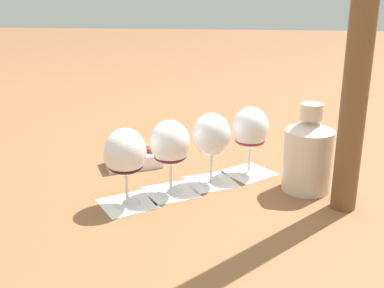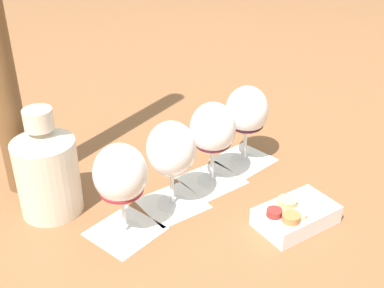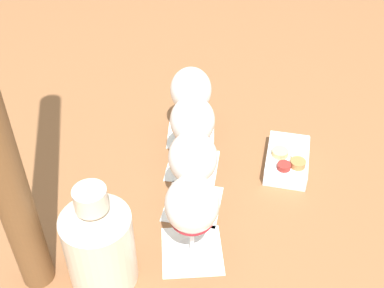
{
  "view_description": "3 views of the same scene",
  "coord_description": "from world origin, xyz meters",
  "px_view_note": "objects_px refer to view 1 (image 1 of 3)",
  "views": [
    {
      "loc": [
        1.06,
        0.1,
        0.47
      ],
      "look_at": [
        0.0,
        0.01,
        0.11
      ],
      "focal_mm": 45.0,
      "sensor_mm": 36.0,
      "label": 1
    },
    {
      "loc": [
        -0.79,
        0.13,
        0.56
      ],
      "look_at": [
        0.0,
        0.01,
        0.11
      ],
      "focal_mm": 45.0,
      "sensor_mm": 36.0,
      "label": 2
    },
    {
      "loc": [
        -0.43,
        0.58,
        0.71
      ],
      "look_at": [
        0.0,
        0.01,
        0.11
      ],
      "focal_mm": 45.0,
      "sensor_mm": 36.0,
      "label": 3
    }
  ],
  "objects_px": {
    "wine_glass_0": "(250,130)",
    "wine_glass_3": "(125,155)",
    "ceramic_vase": "(308,153)",
    "wine_glass_1": "(212,138)",
    "snack_dish": "(134,158)",
    "wine_glass_2": "(170,146)"
  },
  "relations": [
    {
      "from": "wine_glass_2",
      "to": "snack_dish",
      "type": "xyz_separation_m",
      "value": [
        -0.17,
        -0.12,
        -0.1
      ]
    },
    {
      "from": "wine_glass_1",
      "to": "wine_glass_3",
      "type": "relative_size",
      "value": 1.0
    },
    {
      "from": "wine_glass_1",
      "to": "wine_glass_2",
      "type": "height_order",
      "value": "same"
    },
    {
      "from": "wine_glass_0",
      "to": "ceramic_vase",
      "type": "bearing_deg",
      "value": 56.36
    },
    {
      "from": "wine_glass_0",
      "to": "wine_glass_3",
      "type": "distance_m",
      "value": 0.34
    },
    {
      "from": "wine_glass_3",
      "to": "wine_glass_2",
      "type": "bearing_deg",
      "value": 128.85
    },
    {
      "from": "wine_glass_0",
      "to": "wine_glass_2",
      "type": "relative_size",
      "value": 1.0
    },
    {
      "from": "wine_glass_3",
      "to": "snack_dish",
      "type": "distance_m",
      "value": 0.26
    },
    {
      "from": "wine_glass_0",
      "to": "wine_glass_3",
      "type": "height_order",
      "value": "same"
    },
    {
      "from": "wine_glass_3",
      "to": "snack_dish",
      "type": "bearing_deg",
      "value": -171.75
    },
    {
      "from": "wine_glass_1",
      "to": "wine_glass_3",
      "type": "height_order",
      "value": "same"
    },
    {
      "from": "wine_glass_2",
      "to": "ceramic_vase",
      "type": "height_order",
      "value": "ceramic_vase"
    },
    {
      "from": "wine_glass_1",
      "to": "ceramic_vase",
      "type": "height_order",
      "value": "ceramic_vase"
    },
    {
      "from": "wine_glass_0",
      "to": "ceramic_vase",
      "type": "relative_size",
      "value": 0.83
    },
    {
      "from": "ceramic_vase",
      "to": "wine_glass_0",
      "type": "bearing_deg",
      "value": -123.64
    },
    {
      "from": "wine_glass_1",
      "to": "snack_dish",
      "type": "relative_size",
      "value": 1.03
    },
    {
      "from": "wine_glass_0",
      "to": "snack_dish",
      "type": "relative_size",
      "value": 1.03
    },
    {
      "from": "wine_glass_1",
      "to": "snack_dish",
      "type": "xyz_separation_m",
      "value": [
        -0.1,
        -0.21,
        -0.1
      ]
    },
    {
      "from": "wine_glass_0",
      "to": "wine_glass_2",
      "type": "height_order",
      "value": "same"
    },
    {
      "from": "wine_glass_2",
      "to": "ceramic_vase",
      "type": "bearing_deg",
      "value": 98.96
    },
    {
      "from": "wine_glass_3",
      "to": "ceramic_vase",
      "type": "height_order",
      "value": "ceramic_vase"
    },
    {
      "from": "wine_glass_0",
      "to": "ceramic_vase",
      "type": "height_order",
      "value": "ceramic_vase"
    }
  ]
}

